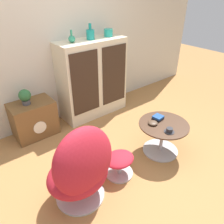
# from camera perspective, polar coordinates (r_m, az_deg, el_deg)

# --- Properties ---
(ground_plane) EXTENTS (12.00, 12.00, 0.00)m
(ground_plane) POSITION_cam_1_polar(r_m,az_deg,el_deg) (2.72, 3.26, -15.98)
(ground_plane) COLOR #A87542
(wall_back) EXTENTS (6.40, 0.06, 2.60)m
(wall_back) POSITION_cam_1_polar(r_m,az_deg,el_deg) (3.37, -16.48, 18.00)
(wall_back) COLOR beige
(wall_back) RESTS_ON ground_plane
(sideboard) EXTENTS (1.10, 0.44, 1.25)m
(sideboard) POSITION_cam_1_polar(r_m,az_deg,el_deg) (3.61, -5.05, 8.63)
(sideboard) COLOR beige
(sideboard) RESTS_ON ground_plane
(tv_console) EXTENTS (0.60, 0.41, 0.53)m
(tv_console) POSITION_cam_1_polar(r_m,az_deg,el_deg) (3.38, -19.74, -1.70)
(tv_console) COLOR brown
(tv_console) RESTS_ON ground_plane
(egg_chair) EXTENTS (0.72, 0.68, 0.92)m
(egg_chair) POSITION_cam_1_polar(r_m,az_deg,el_deg) (2.19, -8.06, -14.37)
(egg_chair) COLOR #B7B7BC
(egg_chair) RESTS_ON ground_plane
(ottoman) EXTENTS (0.35, 0.33, 0.27)m
(ottoman) POSITION_cam_1_polar(r_m,az_deg,el_deg) (2.59, 1.94, -12.84)
(ottoman) COLOR #B7B7BC
(ottoman) RESTS_ON ground_plane
(coffee_table) EXTENTS (0.63, 0.63, 0.44)m
(coffee_table) POSITION_cam_1_polar(r_m,az_deg,el_deg) (2.93, 13.01, -5.83)
(coffee_table) COLOR #B7B7BC
(coffee_table) RESTS_ON ground_plane
(vase_leftmost) EXTENTS (0.10, 0.10, 0.17)m
(vase_leftmost) POSITION_cam_1_polar(r_m,az_deg,el_deg) (3.26, -10.47, 18.33)
(vase_leftmost) COLOR #2D8E6B
(vase_leftmost) RESTS_ON sideboard
(vase_inner_left) EXTENTS (0.12, 0.12, 0.22)m
(vase_inner_left) POSITION_cam_1_polar(r_m,az_deg,el_deg) (3.41, -5.68, 19.62)
(vase_inner_left) COLOR teal
(vase_inner_left) RESTS_ON sideboard
(vase_inner_right) EXTENTS (0.14, 0.14, 0.12)m
(vase_inner_right) POSITION_cam_1_polar(r_m,az_deg,el_deg) (3.60, -0.96, 20.03)
(vase_inner_right) COLOR teal
(vase_inner_right) RESTS_ON sideboard
(potted_plant) EXTENTS (0.16, 0.16, 0.22)m
(potted_plant) POSITION_cam_1_polar(r_m,az_deg,el_deg) (3.19, -21.78, 3.81)
(potted_plant) COLOR #4C4C51
(potted_plant) RESTS_ON tv_console
(teacup) EXTENTS (0.12, 0.12, 0.05)m
(teacup) POSITION_cam_1_polar(r_m,az_deg,el_deg) (2.69, 14.75, -4.69)
(teacup) COLOR #2D2D33
(teacup) RESTS_ON coffee_table
(book_stack) EXTENTS (0.14, 0.13, 0.05)m
(book_stack) POSITION_cam_1_polar(r_m,az_deg,el_deg) (2.90, 11.92, -1.44)
(book_stack) COLOR black
(book_stack) RESTS_ON coffee_table
(bowl) EXTENTS (0.12, 0.12, 0.04)m
(bowl) POSITION_cam_1_polar(r_m,az_deg,el_deg) (2.79, 10.63, -2.82)
(bowl) COLOR #4C3828
(bowl) RESTS_ON coffee_table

